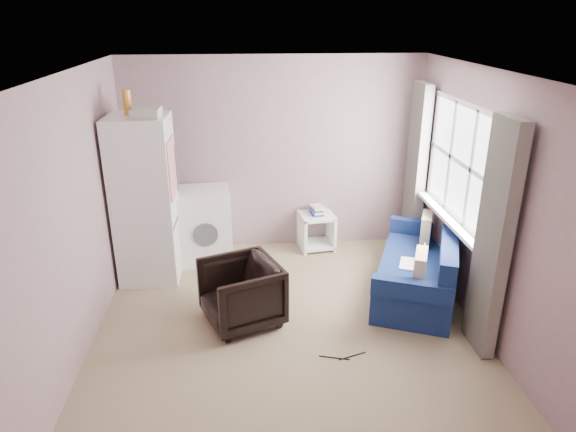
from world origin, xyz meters
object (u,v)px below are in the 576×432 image
at_px(fridge, 145,199).
at_px(washing_machine, 205,223).
at_px(sofa, 422,270).
at_px(side_table, 316,228).
at_px(armchair, 241,290).

height_order(fridge, washing_machine, fridge).
bearing_deg(washing_machine, sofa, -29.72).
xyz_separation_m(fridge, washing_machine, (0.61, 0.44, -0.51)).
bearing_deg(washing_machine, side_table, 1.33).
distance_m(washing_machine, sofa, 2.71).
bearing_deg(fridge, side_table, 17.31).
relative_size(fridge, washing_machine, 2.41).
distance_m(side_table, sofa, 1.63).
relative_size(fridge, side_table, 3.66).
height_order(armchair, side_table, armchair).
height_order(washing_machine, sofa, washing_machine).
bearing_deg(side_table, sofa, -51.70).
distance_m(armchair, fridge, 1.64).
bearing_deg(side_table, fridge, -163.34).
distance_m(armchair, side_table, 1.98).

